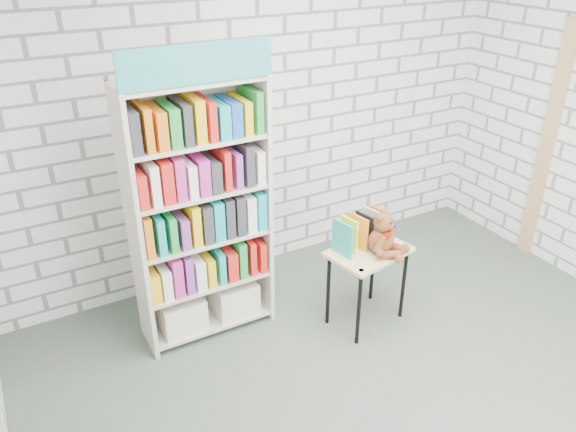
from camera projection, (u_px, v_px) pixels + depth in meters
ground at (403, 403)px, 3.61m from camera, size 4.50×4.50×0.00m
room_shell at (437, 140)px, 2.78m from camera, size 4.52×4.02×2.81m
bookshelf at (200, 212)px, 3.87m from camera, size 0.95×0.37×2.13m
display_table at (368, 260)px, 4.13m from camera, size 0.65×0.51×0.63m
table_books at (361, 231)px, 4.09m from camera, size 0.43×0.25×0.24m
teddy_bear at (384, 237)px, 3.99m from camera, size 0.32×0.31×0.33m
door_trim at (547, 145)px, 4.82m from camera, size 0.05×0.12×2.10m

